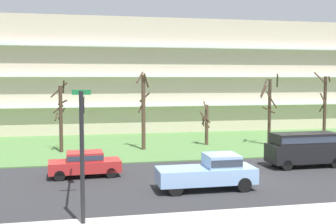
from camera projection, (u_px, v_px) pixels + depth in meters
The scene contains 13 objects.
ground at pixel (231, 179), 25.56m from camera, with size 160.00×160.00×0.00m, color #2D2D30.
sidewalk_curb_near at pixel (297, 222), 17.74m from camera, with size 80.00×4.00×0.15m, color #BCB7AD.
grass_lawn_strip at pixel (179, 144), 39.24m from camera, with size 80.00×16.00×0.08m, color #547F42.
apartment_building at pixel (155, 76), 52.02m from camera, with size 47.56×12.14×12.82m.
tree_far_left at pixel (61, 116), 34.45m from camera, with size 1.41×1.21×5.99m.
tree_left at pixel (143, 110), 35.67m from camera, with size 1.27×1.17×6.72m.
tree_center at pixel (206, 123), 38.30m from camera, with size 1.02×1.21×4.07m.
tree_right at pixel (269, 108), 38.15m from camera, with size 1.82×1.81×6.58m.
tree_far_right at pixel (324, 108), 39.33m from camera, with size 1.39×1.49×6.74m.
van_black_near_left at pixel (305, 147), 29.14m from camera, with size 5.24×2.10×2.36m.
pickup_blue_center_left at pixel (210, 171), 23.14m from camera, with size 5.40×2.01×1.95m.
sedan_red_center_right at pixel (85, 163), 26.21m from camera, with size 4.49×2.04×1.57m.
traffic_signal_mast at pixel (82, 127), 19.18m from camera, with size 0.90×5.98×5.60m.
Camera 1 is at (-8.76, -23.89, 6.09)m, focal length 44.99 mm.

